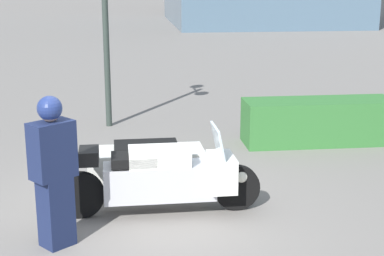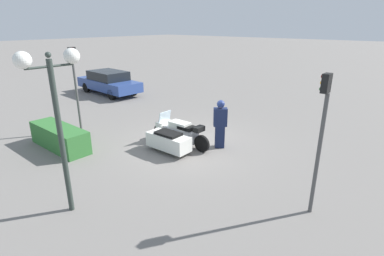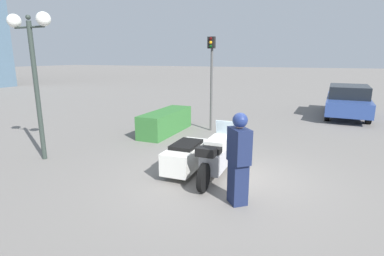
% 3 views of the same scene
% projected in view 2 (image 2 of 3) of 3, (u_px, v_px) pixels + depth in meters
% --- Properties ---
extents(ground_plane, '(160.00, 160.00, 0.00)m').
position_uv_depth(ground_plane, '(189.00, 145.00, 10.95)').
color(ground_plane, slate).
extents(police_motorcycle, '(2.61, 1.35, 1.14)m').
position_uv_depth(police_motorcycle, '(172.00, 136.00, 10.57)').
color(police_motorcycle, black).
rests_on(police_motorcycle, ground).
extents(officer_rider, '(0.54, 0.52, 1.73)m').
position_uv_depth(officer_rider, '(220.00, 123.00, 10.51)').
color(officer_rider, '#192347').
rests_on(officer_rider, ground).
extents(hedge_bush_curbside, '(2.73, 0.84, 0.80)m').
position_uv_depth(hedge_bush_curbside, '(60.00, 137.00, 10.61)').
color(hedge_bush_curbside, '#337033').
rests_on(hedge_bush_curbside, ground).
extents(twin_lamp_post, '(0.34, 1.33, 3.73)m').
position_uv_depth(twin_lamp_post, '(54.00, 92.00, 6.23)').
color(twin_lamp_post, '#2D3833').
rests_on(twin_lamp_post, ground).
extents(traffic_light_near, '(0.23, 0.27, 3.38)m').
position_uv_depth(traffic_light_near, '(75.00, 78.00, 11.58)').
color(traffic_light_near, '#4C4C4C').
rests_on(traffic_light_near, ground).
extents(traffic_light_far, '(0.23, 0.26, 3.26)m').
position_uv_depth(traffic_light_far, '(321.00, 125.00, 6.41)').
color(traffic_light_far, '#4C4C4C').
rests_on(traffic_light_far, ground).
extents(parked_car_background, '(4.79, 1.98, 1.43)m').
position_uv_depth(parked_car_background, '(109.00, 82.00, 18.70)').
color(parked_car_background, '#2D478C').
rests_on(parked_car_background, ground).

